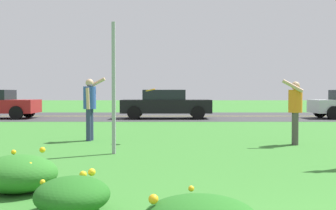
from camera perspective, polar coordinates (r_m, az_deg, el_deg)
ground_plane at (r=12.60m, az=7.40°, el=-4.23°), size 120.00×120.00×0.00m
highway_strip at (r=22.90m, az=4.10°, el=-1.55°), size 120.00×8.82×0.01m
highway_center_stripe at (r=22.90m, az=4.10°, el=-1.54°), size 120.00×0.16×0.00m
daylily_clump_front_right at (r=4.65m, az=-12.98°, el=-12.01°), size 0.81×0.88×0.42m
daylily_clump_front_center at (r=5.77m, az=-19.98°, el=-8.89°), size 1.03×0.96×0.53m
sign_post_near_path at (r=8.79m, az=-7.42°, el=2.33°), size 0.07×0.10×2.79m
person_thrower_blue_shirt at (r=11.33m, az=-10.65°, el=0.20°), size 0.58×0.52×1.72m
person_catcher_orange_shirt at (r=10.75m, az=17.29°, el=-0.25°), size 0.55×0.52×1.63m
frisbee_orange at (r=10.77m, az=-2.34°, el=2.09°), size 0.25×0.26×0.08m
car_black_center_left at (r=20.83m, az=-0.22°, el=0.16°), size 4.50×2.00×1.45m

